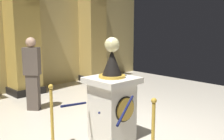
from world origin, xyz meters
The scene contains 8 objects.
ground_plane centered at (0.00, 0.00, 0.00)m, with size 10.28×10.28×0.00m, color beige.
back_wall centered at (0.00, 4.37, 2.01)m, with size 10.28×0.16×4.01m, color tan.
pedestal_clock centered at (-0.37, -0.13, 0.70)m, with size 0.76×0.76×1.79m.
stanchion_near centered at (-1.30, 0.28, 0.38)m, with size 0.24×0.24×1.08m.
velvet_rope centered at (-0.92, -0.43, 0.79)m, with size 1.12×1.13×0.22m.
column_right centered at (2.59, 3.96, 1.91)m, with size 0.85×0.85×3.85m.
column_centre_rear centered at (0.00, 3.96, 1.91)m, with size 0.93×0.93×3.85m.
bystander_guest centered at (-0.56, 2.35, 0.91)m, with size 0.40×0.42×1.71m.
Camera 1 is at (-3.38, -3.28, 2.00)m, focal length 42.34 mm.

